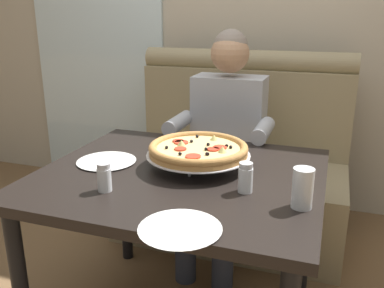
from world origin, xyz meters
The scene contains 11 objects.
back_wall_with_window centered at (0.00, 1.53, 1.40)m, with size 6.00×0.12×2.80m, color #BCB29E.
window_panel centered at (-1.23, 1.45, 1.40)m, with size 1.10×0.02×2.80m, color white.
booth_bench centered at (0.00, 0.95, 0.40)m, with size 1.36×0.78×1.13m.
dining_table centered at (0.00, 0.00, 0.66)m, with size 1.11×0.97×0.75m.
diner_main centered at (0.00, 0.69, 0.71)m, with size 0.54×0.64×1.27m.
pizza centered at (0.05, 0.08, 0.82)m, with size 0.43×0.43×0.11m.
shaker_pepper_flakes centered at (-0.19, -0.26, 0.79)m, with size 0.05×0.05×0.10m.
shaker_parmesan centered at (0.29, -0.10, 0.79)m, with size 0.05×0.05×0.11m.
plate_near_left centered at (0.16, -0.43, 0.76)m, with size 0.25×0.25×0.02m.
plate_near_right centered at (-0.34, 0.01, 0.76)m, with size 0.25×0.25×0.02m.
drinking_glass centered at (0.49, -0.17, 0.81)m, with size 0.07×0.07×0.14m.
Camera 1 is at (0.55, -1.44, 1.36)m, focal length 38.70 mm.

